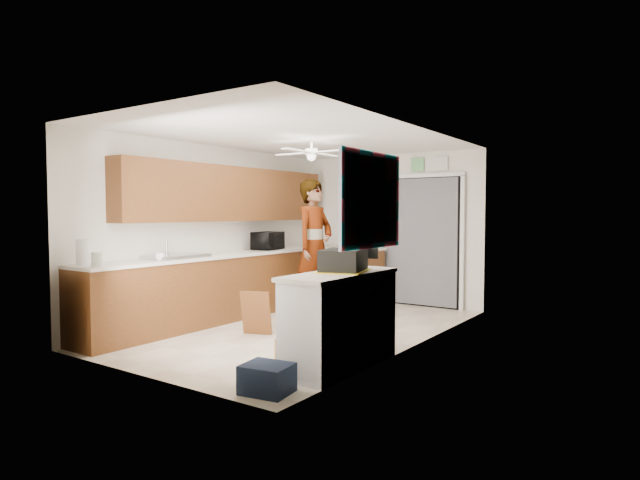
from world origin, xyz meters
The scene contains 39 objects.
floor centered at (0.00, 0.00, 0.00)m, with size 5.00×5.00×0.00m, color beige.
ceiling centered at (0.00, 0.00, 2.50)m, with size 5.00×5.00×0.00m, color white.
wall_back centered at (0.00, 2.50, 1.25)m, with size 3.20×3.20×0.00m, color white.
wall_front centered at (0.00, -2.50, 1.25)m, with size 3.20×3.20×0.00m, color white.
wall_left centered at (-1.60, 0.00, 1.25)m, with size 5.00×5.00×0.00m, color white.
wall_right centered at (1.60, 0.00, 1.25)m, with size 5.00×5.00×0.00m, color white.
left_base_cabinets centered at (-1.30, 0.00, 0.45)m, with size 0.60×4.80×0.90m, color brown.
left_countertop centered at (-1.29, 0.00, 0.92)m, with size 0.62×4.80×0.04m, color white.
upper_cabinets centered at (-1.44, 0.20, 1.80)m, with size 0.32×4.00×0.80m, color brown.
sink_basin centered at (-1.29, -1.00, 0.95)m, with size 0.50×0.76×0.06m, color silver.
faucet centered at (-1.48, -1.00, 1.05)m, with size 0.03×0.03×0.22m, color silver.
peninsula_base centered at (-0.50, 2.00, 0.45)m, with size 1.00×0.60×0.90m, color brown.
peninsula_top centered at (-0.50, 2.00, 0.92)m, with size 1.04×0.64×0.04m, color white.
back_opening_recess centered at (0.25, 2.47, 1.05)m, with size 2.00×0.06×2.10m, color black.
curtain_panel centered at (0.25, 2.43, 1.05)m, with size 1.90×0.03×2.05m, color slate.
door_trim_left centered at (-0.77, 2.44, 1.05)m, with size 0.06×0.04×2.10m, color white.
door_trim_right centered at (1.27, 2.44, 1.05)m, with size 0.06×0.04×2.10m, color white.
door_trim_head centered at (0.25, 2.44, 2.12)m, with size 2.10×0.04×0.06m, color white.
header_frame_0 centered at (-0.60, 2.47, 2.30)m, with size 0.22×0.02×0.22m, color #F7B652.
header_frame_1 centered at (-0.25, 2.47, 2.30)m, with size 0.22×0.02×0.22m, color #4583B8.
header_frame_3 centered at (0.50, 2.47, 2.30)m, with size 0.22×0.02×0.22m, color #69B872.
header_frame_4 centered at (0.90, 2.47, 2.30)m, with size 0.22×0.02×0.22m, color silver.
route66_sign centered at (-0.95, 2.47, 2.30)m, with size 0.22×0.02×0.26m, color silver.
right_counter_base centered at (1.35, -1.20, 0.45)m, with size 0.50×1.40×0.90m, color white.
right_counter_top centered at (1.34, -1.20, 0.92)m, with size 0.54×1.44×0.04m, color white.
abstract_painting centered at (1.58, -1.00, 1.65)m, with size 0.03×1.15×0.95m, color #E65576.
ceiling_fan centered at (0.00, 0.20, 2.32)m, with size 1.14×1.14×0.24m, color white.
microwave centered at (-1.29, 0.83, 1.08)m, with size 0.51×0.34×0.28m, color black.
cup centered at (-1.17, -1.36, 0.99)m, with size 0.12×0.12×0.09m, color white.
jar_a centered at (-1.11, -2.25, 1.02)m, with size 0.11×0.11×0.16m, color silver.
paper_towel_roll centered at (-1.38, -2.25, 1.09)m, with size 0.13×0.13×0.29m, color white.
suitcase centered at (1.32, -1.10, 1.05)m, with size 0.39×0.51×0.22m, color black.
suitcase_rim centered at (1.32, -1.10, 0.94)m, with size 0.44×0.58×0.02m, color yellow.
suitcase_lid centered at (1.32, -0.81, 1.30)m, with size 0.42×0.03×0.50m, color black.
cardboard_box centered at (0.98, -1.39, 0.13)m, with size 0.41×0.30×0.25m, color #AD7C36.
navy_crate centered at (1.25, -2.20, 0.12)m, with size 0.40×0.34×0.25m, color black.
cabinet_door_panel centered at (-0.24, -0.64, 0.28)m, with size 0.37×0.03×0.56m, color brown.
man centered at (-0.53, 1.02, 1.01)m, with size 0.74×0.49×2.03m, color white.
dog centered at (0.22, 0.22, 0.24)m, with size 0.26×0.61×0.48m, color black.
Camera 1 is at (4.15, -5.61, 1.53)m, focal length 30.00 mm.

